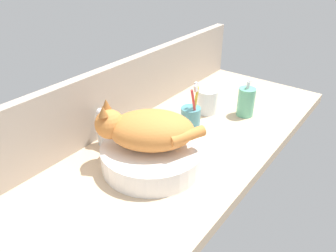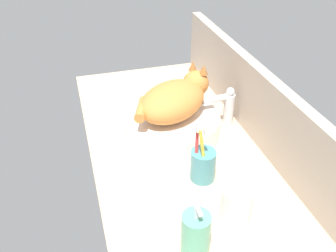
# 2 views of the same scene
# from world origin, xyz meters

# --- Properties ---
(ground_plane) EXTENTS (1.38, 0.55, 0.04)m
(ground_plane) POSITION_xyz_m (0.00, 0.00, -0.02)
(ground_plane) COLOR #D1B28E
(backsplash_panel) EXTENTS (1.38, 0.04, 0.23)m
(backsplash_panel) POSITION_xyz_m (0.00, 0.26, 0.12)
(backsplash_panel) COLOR #AD9E8E
(backsplash_panel) RESTS_ON ground_plane
(sink_basin) EXTENTS (0.31, 0.31, 0.07)m
(sink_basin) POSITION_xyz_m (-0.17, 0.00, 0.03)
(sink_basin) COLOR white
(sink_basin) RESTS_ON ground_plane
(cat) EXTENTS (0.28, 0.30, 0.14)m
(cat) POSITION_xyz_m (-0.18, 0.01, 0.13)
(cat) COLOR orange
(cat) RESTS_ON sink_basin
(faucet) EXTENTS (0.04, 0.12, 0.14)m
(faucet) POSITION_xyz_m (-0.18, 0.19, 0.07)
(faucet) COLOR silver
(faucet) RESTS_ON ground_plane
(soap_dispenser) EXTENTS (0.07, 0.07, 0.15)m
(soap_dispenser) POSITION_xyz_m (0.30, -0.08, 0.06)
(soap_dispenser) COLOR #60B793
(soap_dispenser) RESTS_ON ground_plane
(toothbrush_cup) EXTENTS (0.07, 0.07, 0.19)m
(toothbrush_cup) POSITION_xyz_m (0.07, 0.02, 0.05)
(toothbrush_cup) COLOR teal
(toothbrush_cup) RESTS_ON ground_plane
(water_glass) EXTENTS (0.08, 0.08, 0.09)m
(water_glass) POSITION_xyz_m (0.23, 0.05, 0.04)
(water_glass) COLOR white
(water_glass) RESTS_ON ground_plane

